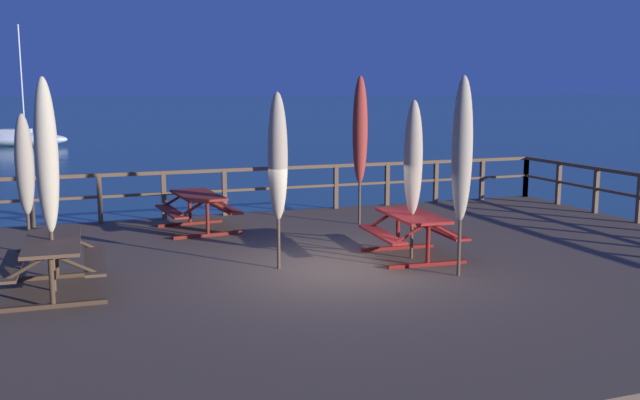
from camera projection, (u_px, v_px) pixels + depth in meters
The scene contains 13 objects.
ground_plane at pixel (337, 317), 11.77m from camera, with size 600.00×600.00×0.00m, color #2D5B6B.
wooden_deck at pixel (337, 292), 11.71m from camera, with size 15.46×11.05×0.85m, color brown.
railing_waterside_far at pixel (253, 183), 16.51m from camera, with size 15.26×0.10×1.09m.
picnic_table_back_left at pixel (412, 226), 12.25m from camera, with size 1.50×1.73×0.78m.
picnic_table_front_right at pixel (53, 254), 10.15m from camera, with size 1.46×1.98×0.78m.
picnic_table_mid_left at pixel (198, 204), 14.57m from camera, with size 1.55×1.82×0.78m.
patio_umbrella_tall_back_right at pixel (413, 159), 11.99m from camera, with size 0.32×0.32×2.72m.
patio_umbrella_short_front at pixel (47, 157), 9.98m from camera, with size 0.32×0.32×3.08m.
patio_umbrella_short_back at pixel (462, 150), 10.83m from camera, with size 0.32×0.32×3.12m.
patio_umbrella_tall_front at pixel (360, 131), 15.00m from camera, with size 0.32×0.32×3.18m.
patio_umbrella_tall_mid_left at pixel (24, 165), 12.38m from camera, with size 0.32×0.32×2.49m.
patio_umbrella_tall_back_left at pixel (278, 158), 11.29m from camera, with size 0.32×0.32×2.87m.
sailboat_distant at pixel (20, 139), 45.80m from camera, with size 6.22×3.48×7.72m.
Camera 1 is at (-4.14, -10.54, 3.78)m, focal length 39.75 mm.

